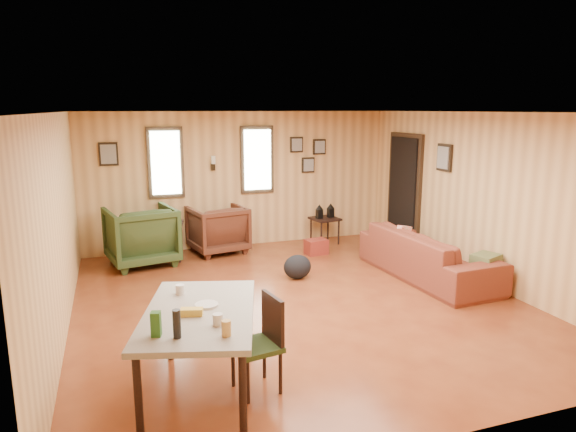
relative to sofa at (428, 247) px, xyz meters
The scene contains 11 objects.
room 2.10m from the sofa, behind, with size 5.54×6.04×2.44m.
sofa is the anchor object (origin of this frame).
recliner_brown 3.53m from the sofa, 138.50° to the left, with size 0.88×0.82×0.90m, color #4E2617.
recliner_green 4.43m from the sofa, 152.58° to the left, with size 1.00×0.94×1.03m, color #2C3E1C.
end_table 4.18m from the sofa, 148.31° to the left, with size 0.69×0.65×0.75m.
side_table 2.38m from the sofa, 106.10° to the left, with size 0.53×0.53×0.74m.
cooler 2.01m from the sofa, 123.00° to the left, with size 0.39×0.30×0.26m.
backpack 1.93m from the sofa, 163.18° to the left, with size 0.48×0.42×0.36m.
sofa_pillows 0.27m from the sofa, 62.10° to the right, with size 0.89×1.55×0.32m.
dining_table 4.25m from the sofa, 150.35° to the right, with size 1.29×1.70×0.99m.
dining_chair 3.83m from the sofa, 145.39° to the right, with size 0.45×0.45×0.85m.
Camera 1 is at (-2.16, -5.87, 2.44)m, focal length 32.00 mm.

